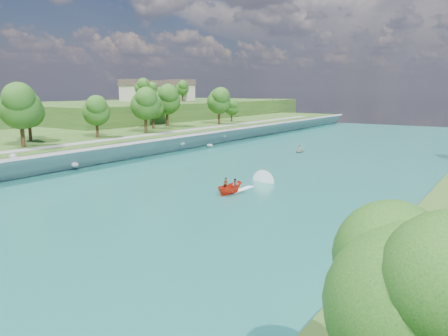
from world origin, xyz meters
The scene contains 10 objects.
ground centered at (0.00, 0.00, 0.00)m, with size 260.00×260.00×0.00m, color #2D5119.
river_water centered at (0.00, 20.00, 0.05)m, with size 55.00×240.00×0.10m, color #175857.
berm_west centered at (-50.00, 20.00, 1.75)m, with size 45.00×240.00×3.50m, color #2D5119.
ridge_west centered at (-82.50, 95.00, 4.50)m, with size 60.00×120.00×9.00m, color #2D5119.
riprap_bank centered at (-25.87, 19.21, 1.83)m, with size 4.80×236.00×4.32m.
riverside_path centered at (-32.50, 20.00, 3.55)m, with size 3.00×200.00×0.10m, color gray.
ridge_houses centered at (-88.67, 100.00, 13.31)m, with size 29.50×29.50×8.40m.
trees_ridge centered at (-73.79, 88.67, 13.58)m, with size 16.91×38.53×9.51m.
motorboat centered at (5.16, 13.16, 0.82)m, with size 3.60×19.02×2.22m.
raft centered at (-3.43, 52.14, 0.48)m, with size 2.84×3.61×1.64m.
Camera 1 is at (35.64, -34.44, 13.53)m, focal length 35.00 mm.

